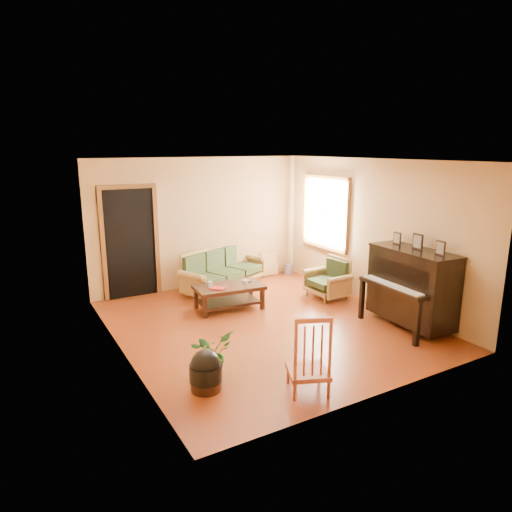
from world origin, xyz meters
TOP-DOWN VIEW (x-y plane):
  - floor at (0.00, 0.00)m, footprint 5.00×5.00m
  - doorway at (-1.45, 2.48)m, footprint 1.08×0.16m
  - window at (2.21, 1.30)m, footprint 0.12×1.36m
  - sofa at (0.27, 2.05)m, footprint 2.06×1.48m
  - coffee_table at (-0.17, 0.94)m, footprint 1.24×0.76m
  - armchair at (1.71, 0.58)m, footprint 0.75×0.78m
  - piano at (1.96, -1.21)m, footprint 0.91×1.46m
  - footstool at (-1.65, -1.40)m, footprint 0.48×0.48m
  - red_chair at (-0.62, -2.01)m, footprint 0.61×0.64m
  - leaning_frame at (1.55, 2.40)m, footprint 0.43×0.11m
  - ceramic_crock at (2.00, 2.30)m, footprint 0.24×0.24m
  - potted_plant at (-1.45, -1.12)m, footprint 0.66×0.62m
  - book at (-0.48, 0.79)m, footprint 0.29×0.29m
  - candle at (-0.51, 0.99)m, footprint 0.07×0.07m
  - glass_jar at (0.12, 0.89)m, footprint 0.12×0.12m
  - remote at (0.20, 0.93)m, footprint 0.14×0.04m

SIDE VIEW (x-z plane):
  - floor at x=0.00m, z-range 0.00..0.00m
  - ceramic_crock at x=2.00m, z-range 0.00..0.23m
  - footstool at x=-1.65m, z-range 0.00..0.37m
  - coffee_table at x=-0.17m, z-range 0.00..0.43m
  - leaning_frame at x=1.55m, z-range 0.00..0.57m
  - potted_plant at x=-1.45m, z-range 0.00..0.60m
  - armchair at x=1.71m, z-range 0.00..0.75m
  - sofa at x=0.27m, z-range 0.00..0.82m
  - remote at x=0.20m, z-range 0.43..0.44m
  - book at x=-0.48m, z-range 0.43..0.45m
  - glass_jar at x=0.12m, z-range 0.43..0.50m
  - candle at x=-0.51m, z-range 0.43..0.54m
  - red_chair at x=-0.62m, z-range 0.00..0.98m
  - piano at x=1.96m, z-range 0.00..1.25m
  - doorway at x=-1.45m, z-range 0.00..2.05m
  - window at x=2.21m, z-range 0.77..2.23m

